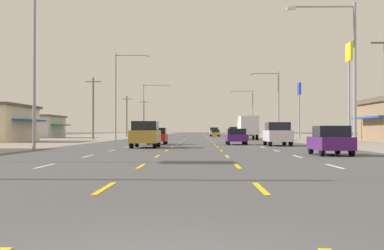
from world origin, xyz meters
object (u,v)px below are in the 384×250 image
(sedan_inner_right_midfar, at_px, (236,136))
(streetlight_right_row_1, at_px, (275,100))
(streetlight_left_row_1, at_px, (119,91))
(streetlight_right_row_2, at_px, (250,109))
(sedan_far_right_farthest, at_px, (242,134))
(hatchback_inner_left_far, at_px, (157,136))
(box_truck_far_right_farther, at_px, (248,126))
(streetlight_left_row_0, at_px, (40,59))
(suv_far_right_distant_a, at_px, (234,132))
(streetlight_left_row_2, at_px, (146,106))
(sedan_inner_right_distant_b, at_px, (215,133))
(suv_inner_left_near, at_px, (145,134))
(suv_inner_right_distant_c, at_px, (214,132))
(pole_sign_right_row_1, at_px, (349,68))
(pole_sign_right_row_2, at_px, (299,97))
(hatchback_far_right_nearest, at_px, (330,140))
(streetlight_right_row_0, at_px, (347,64))

(sedan_inner_right_midfar, bearing_deg, streetlight_right_row_1, 71.45)
(streetlight_left_row_1, distance_m, streetlight_right_row_2, 38.55)
(streetlight_right_row_1, bearing_deg, sedan_far_right_farthest, 97.32)
(hatchback_inner_left_far, relative_size, box_truck_far_right_farther, 0.54)
(sedan_inner_right_midfar, relative_size, streetlight_right_row_2, 0.51)
(sedan_far_right_farthest, relative_size, streetlight_left_row_0, 0.44)
(suv_far_right_distant_a, bearing_deg, streetlight_left_row_2, -158.74)
(sedan_inner_right_distant_b, xyz_separation_m, streetlight_right_row_1, (6.20, -44.81, 4.26))
(suv_inner_left_near, bearing_deg, suv_inner_right_distant_c, 85.15)
(sedan_far_right_farthest, bearing_deg, streetlight_left_row_1, -130.19)
(streetlight_left_row_1, relative_size, streetlight_left_row_2, 1.10)
(suv_far_right_distant_a, height_order, sedan_inner_right_distant_b, suv_far_right_distant_a)
(box_truck_far_right_farther, relative_size, suv_inner_right_distant_c, 1.47)
(pole_sign_right_row_1, xyz_separation_m, pole_sign_right_row_2, (0.47, 30.12, -1.08))
(suv_inner_right_distant_c, xyz_separation_m, pole_sign_right_row_2, (12.21, -42.37, 5.50))
(hatchback_far_right_nearest, height_order, suv_inner_right_distant_c, suv_inner_right_distant_c)
(box_truck_far_right_farther, relative_size, pole_sign_right_row_2, 0.83)
(streetlight_left_row_0, bearing_deg, sedan_inner_right_distant_b, 80.30)
(box_truck_far_right_farther, height_order, suv_far_right_distant_a, box_truck_far_right_farther)
(suv_inner_left_near, bearing_deg, pole_sign_right_row_2, 66.16)
(hatchback_far_right_nearest, xyz_separation_m, suv_inner_right_distant_c, (-3.58, 98.73, 0.24))
(sedan_inner_right_distant_b, bearing_deg, hatchback_far_right_nearest, -87.50)
(hatchback_inner_left_far, height_order, streetlight_left_row_1, streetlight_left_row_1)
(suv_far_right_distant_a, bearing_deg, sedan_far_right_farthest, -89.64)
(hatchback_far_right_nearest, height_order, box_truck_far_right_farther, box_truck_far_right_farther)
(hatchback_far_right_nearest, bearing_deg, streetlight_left_row_2, 103.09)
(sedan_inner_right_distant_b, xyz_separation_m, streetlight_left_row_1, (-13.31, -44.81, 5.52))
(suv_far_right_distant_a, distance_m, streetlight_right_row_0, 73.25)
(sedan_inner_right_midfar, height_order, sedan_inner_right_distant_b, same)
(sedan_inner_right_distant_b, distance_m, streetlight_left_row_1, 47.07)
(streetlight_left_row_0, bearing_deg, suv_inner_left_near, 46.12)
(streetlight_right_row_2, bearing_deg, streetlight_left_row_0, -106.28)
(hatchback_far_right_nearest, relative_size, streetlight_left_row_0, 0.38)
(suv_inner_left_near, bearing_deg, sedan_inner_right_midfar, 50.09)
(sedan_far_right_farthest, distance_m, sedan_inner_right_distant_b, 25.03)
(streetlight_right_row_0, bearing_deg, hatchback_far_right_nearest, -113.07)
(hatchback_far_right_nearest, relative_size, suv_inner_left_near, 0.80)
(suv_inner_left_near, relative_size, suv_far_right_distant_a, 1.00)
(hatchback_far_right_nearest, bearing_deg, streetlight_left_row_1, 113.48)
(hatchback_far_right_nearest, bearing_deg, box_truck_far_right_farther, 90.34)
(hatchback_inner_left_far, distance_m, streetlight_right_row_0, 21.52)
(streetlight_left_row_1, bearing_deg, sedan_inner_right_distant_b, 73.46)
(sedan_far_right_farthest, bearing_deg, streetlight_left_row_2, 141.71)
(box_truck_far_right_farther, relative_size, streetlight_left_row_1, 0.66)
(suv_inner_right_distant_c, distance_m, pole_sign_right_row_2, 44.44)
(streetlight_right_row_1, bearing_deg, pole_sign_right_row_2, 70.61)
(suv_inner_right_distant_c, bearing_deg, streetlight_left_row_2, -116.66)
(hatchback_far_right_nearest, distance_m, streetlight_right_row_1, 39.37)
(pole_sign_right_row_1, xyz_separation_m, streetlight_right_row_0, (-5.70, -20.47, -2.13))
(hatchback_inner_left_far, bearing_deg, sedan_inner_right_midfar, -8.82)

